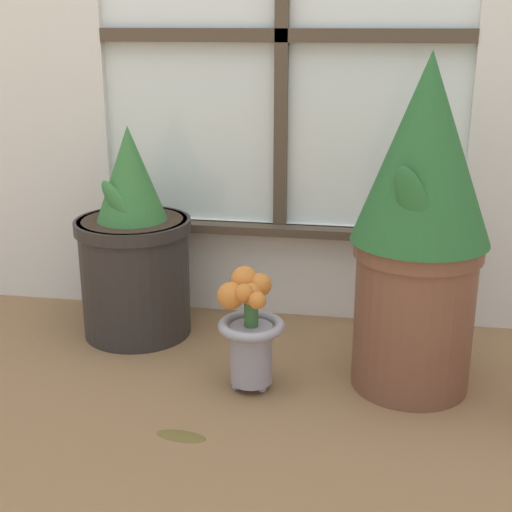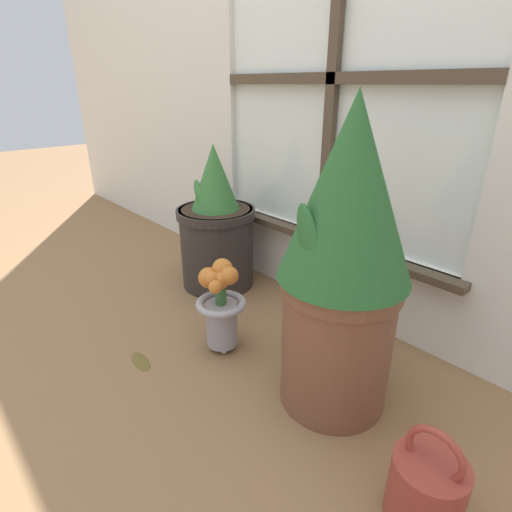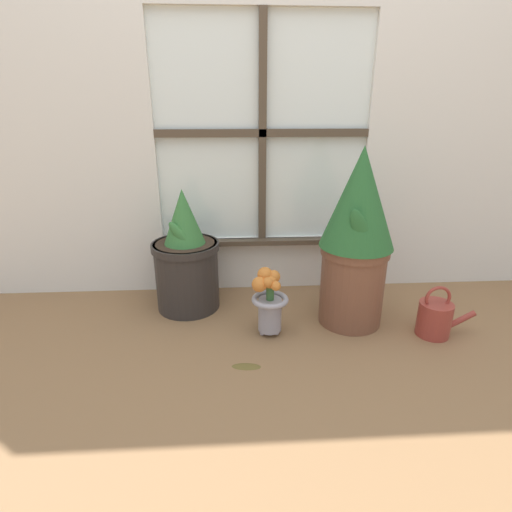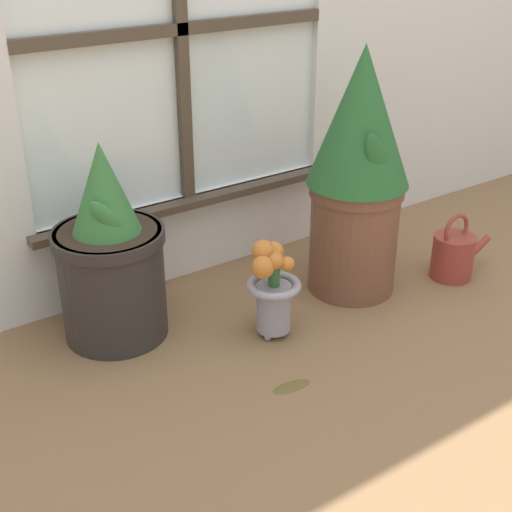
{
  "view_description": "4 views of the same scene",
  "coord_description": "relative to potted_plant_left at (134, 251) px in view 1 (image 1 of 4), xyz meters",
  "views": [
    {
      "loc": [
        0.27,
        -1.28,
        0.83
      ],
      "look_at": [
        -0.01,
        0.34,
        0.29
      ],
      "focal_mm": 50.0,
      "sensor_mm": 36.0,
      "label": 1
    },
    {
      "loc": [
        0.86,
        -0.42,
        0.78
      ],
      "look_at": [
        -0.0,
        0.35,
        0.28
      ],
      "focal_mm": 28.0,
      "sensor_mm": 36.0,
      "label": 2
    },
    {
      "loc": [
        -0.15,
        -1.27,
        0.93
      ],
      "look_at": [
        -0.05,
        0.3,
        0.32
      ],
      "focal_mm": 28.0,
      "sensor_mm": 36.0,
      "label": 3
    },
    {
      "loc": [
        -1.03,
        -1.2,
        1.13
      ],
      "look_at": [
        -0.0,
        0.29,
        0.22
      ],
      "focal_mm": 50.0,
      "sensor_mm": 36.0,
      "label": 4
    }
  ],
  "objects": [
    {
      "name": "flower_vase",
      "position": [
        0.36,
        -0.26,
        -0.08
      ],
      "size": [
        0.16,
        0.16,
        0.3
      ],
      "color": "#99939E",
      "rests_on": "ground_plane"
    },
    {
      "name": "potted_plant_left",
      "position": [
        0.0,
        0.0,
        0.0
      ],
      "size": [
        0.31,
        0.31,
        0.58
      ],
      "color": "#2D2826",
      "rests_on": "ground_plane"
    },
    {
      "name": "potted_plant_right",
      "position": [
        0.74,
        -0.18,
        0.17
      ],
      "size": [
        0.31,
        0.31,
        0.77
      ],
      "color": "brown",
      "rests_on": "ground_plane"
    },
    {
      "name": "ground_plane",
      "position": [
        0.37,
        -0.47,
        -0.24
      ],
      "size": [
        10.0,
        10.0,
        0.0
      ],
      "primitive_type": "plane",
      "color": "olive"
    },
    {
      "name": "fallen_leaf",
      "position": [
        0.26,
        -0.49,
        -0.24
      ],
      "size": [
        0.11,
        0.05,
        0.01
      ],
      "color": "brown",
      "rests_on": "ground_plane"
    }
  ]
}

